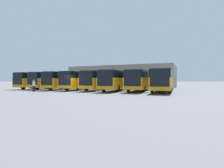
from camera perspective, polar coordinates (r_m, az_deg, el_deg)
The scene contains 18 objects.
ground_plane at distance 26.86m, azimuth -13.12°, elevation -2.49°, with size 600.00×600.00×0.00m, color #5B5B60.
bus_0 at distance 27.50m, azimuth 16.34°, elevation 1.31°, with size 3.31×12.16×3.20m.
curb_divider_0 at distance 26.10m, azimuth 11.90°, elevation -2.42°, with size 0.24×5.91×0.15m, color #B2B2AD.
bus_1 at distance 28.84m, azimuth 9.45°, elevation 1.33°, with size 3.31×12.16×3.20m.
curb_divider_1 at distance 27.69m, azimuth 4.92°, elevation -2.20°, with size 0.24×5.91×0.15m, color #B2B2AD.
bus_2 at distance 29.14m, azimuth 2.20°, elevation 1.34°, with size 3.31×12.16×3.20m.
curb_divider_2 at distance 28.29m, azimuth -2.52°, elevation -2.13°, with size 0.24×5.91×0.15m, color #B2B2AD.
bus_3 at distance 31.39m, azimuth -3.32°, elevation 1.33°, with size 3.31×12.16×3.20m.
curb_divider_3 at distance 30.76m, azimuth -7.80°, elevation -1.88°, with size 0.24×5.91×0.15m, color #B2B2AD.
bus_4 at distance 32.85m, azimuth -9.20°, elevation 1.30°, with size 3.31×12.16×3.20m.
curb_divider_4 at distance 32.47m, azimuth -13.56°, elevation -1.74°, with size 0.24×5.91×0.15m, color #B2B2AD.
bus_5 at distance 34.92m, azimuth -14.14°, elevation 1.27°, with size 3.31×12.16×3.20m.
curb_divider_5 at distance 34.75m, azimuth -18.27°, elevation -1.58°, with size 0.24×5.91×0.15m, color #B2B2AD.
bus_6 at distance 37.49m, azimuth -18.12°, elevation 1.24°, with size 3.31×12.16×3.20m.
curb_divider_6 at distance 37.49m, azimuth -21.96°, elevation -1.41°, with size 0.24×5.91×0.15m, color #B2B2AD.
bus_7 at distance 39.93m, azimuth -22.01°, elevation 1.20°, with size 3.31×12.16×3.20m.
pedestrian at distance 28.95m, azimuth -24.14°, elevation -0.40°, with size 0.48×0.48×1.78m.
station_building at distance 46.46m, azimuth 3.56°, elevation 2.37°, with size 26.27×14.84×5.33m.
Camera 1 is at (-16.14, 21.41, 1.67)m, focal length 28.00 mm.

